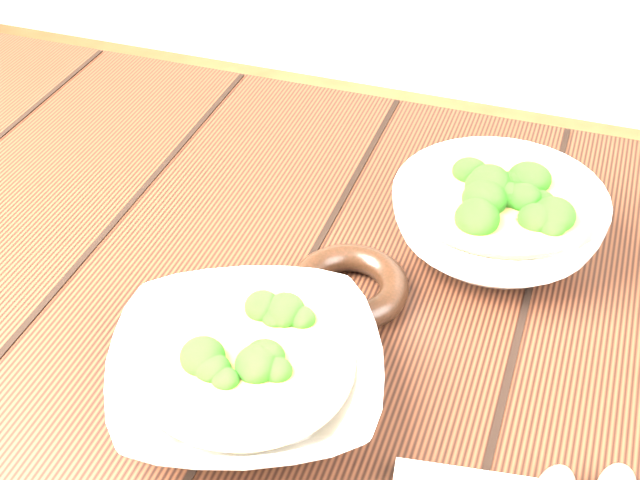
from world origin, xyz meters
TOP-DOWN VIEW (x-y plane):
  - table at (0.00, 0.00)m, footprint 1.20×0.80m
  - soup_bowl_front at (-0.01, -0.09)m, footprint 0.27×0.27m
  - soup_bowl_back at (0.14, 0.16)m, footprint 0.21×0.21m
  - trivet at (0.03, 0.05)m, footprint 0.13×0.13m

SIDE VIEW (x-z plane):
  - table at x=0.00m, z-range 0.26..1.01m
  - trivet at x=0.03m, z-range 0.75..0.78m
  - soup_bowl_front at x=-0.01m, z-range 0.75..0.81m
  - soup_bowl_back at x=0.14m, z-range 0.75..0.82m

